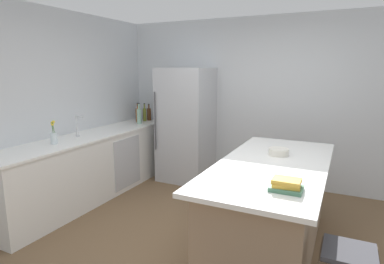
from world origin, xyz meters
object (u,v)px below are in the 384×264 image
(kitchen_island, at_px, (271,206))
(whiskey_bottle, at_px, (138,114))
(sink_faucet, at_px, (77,125))
(cookbook_stack, at_px, (286,185))
(olive_oil_bottle, at_px, (145,114))
(refrigerator, at_px, (186,125))
(vinegar_bottle, at_px, (138,115))
(syrup_bottle, at_px, (149,114))
(mixing_bowl, at_px, (279,152))
(flower_vase, at_px, (54,136))
(gin_bottle, at_px, (139,116))

(kitchen_island, xyz_separation_m, whiskey_bottle, (-2.67, 1.52, 0.57))
(sink_faucet, bearing_deg, cookbook_stack, -15.14)
(olive_oil_bottle, height_order, whiskey_bottle, whiskey_bottle)
(kitchen_island, bearing_deg, refrigerator, 138.38)
(kitchen_island, height_order, refrigerator, refrigerator)
(whiskey_bottle, distance_m, vinegar_bottle, 0.11)
(syrup_bottle, bearing_deg, mixing_bowl, -28.68)
(kitchen_island, bearing_deg, whiskey_bottle, 150.30)
(flower_vase, relative_size, syrup_bottle, 1.01)
(whiskey_bottle, bearing_deg, cookbook_stack, -37.14)
(syrup_bottle, bearing_deg, cookbook_stack, -40.42)
(cookbook_stack, bearing_deg, olive_oil_bottle, 140.99)
(refrigerator, height_order, sink_faucet, refrigerator)
(flower_vase, bearing_deg, olive_oil_bottle, 90.30)
(kitchen_island, distance_m, flower_vase, 2.67)
(vinegar_bottle, bearing_deg, cookbook_stack, -36.55)
(flower_vase, xyz_separation_m, olive_oil_bottle, (-0.01, 1.97, 0.02))
(syrup_bottle, distance_m, gin_bottle, 0.39)
(olive_oil_bottle, bearing_deg, kitchen_island, -31.91)
(kitchen_island, xyz_separation_m, sink_faucet, (-2.65, 0.10, 0.60))
(refrigerator, bearing_deg, vinegar_bottle, -172.48)
(syrup_bottle, relative_size, olive_oil_bottle, 0.94)
(gin_bottle, bearing_deg, whiskey_bottle, 129.83)
(refrigerator, relative_size, cookbook_stack, 7.64)
(sink_faucet, bearing_deg, syrup_bottle, 87.26)
(sink_faucet, relative_size, whiskey_bottle, 0.93)
(cookbook_stack, bearing_deg, whiskey_bottle, 142.86)
(refrigerator, bearing_deg, kitchen_island, -41.62)
(syrup_bottle, relative_size, vinegar_bottle, 0.98)
(vinegar_bottle, distance_m, gin_bottle, 0.15)
(vinegar_bottle, bearing_deg, refrigerator, 7.52)
(mixing_bowl, bearing_deg, olive_oil_bottle, 153.20)
(flower_vase, distance_m, cookbook_stack, 2.85)
(vinegar_bottle, bearing_deg, whiskey_bottle, 123.05)
(cookbook_stack, height_order, mixing_bowl, cookbook_stack)
(gin_bottle, relative_size, cookbook_stack, 1.44)
(cookbook_stack, bearing_deg, vinegar_bottle, 143.45)
(syrup_bottle, xyz_separation_m, whiskey_bottle, (-0.10, -0.19, 0.01))
(vinegar_bottle, xyz_separation_m, gin_bottle, (0.10, -0.11, 0.02))
(sink_faucet, relative_size, gin_bottle, 0.87)
(vinegar_bottle, distance_m, cookbook_stack, 3.56)
(mixing_bowl, bearing_deg, whiskey_bottle, 155.49)
(refrigerator, bearing_deg, olive_oil_bottle, 175.29)
(olive_oil_bottle, relative_size, mixing_bowl, 1.47)
(flower_vase, distance_m, vinegar_bottle, 1.78)
(sink_faucet, height_order, flower_vase, sink_faucet)
(olive_oil_bottle, height_order, vinegar_bottle, olive_oil_bottle)
(flower_vase, distance_m, whiskey_bottle, 1.88)
(kitchen_island, relative_size, vinegar_bottle, 7.45)
(syrup_bottle, xyz_separation_m, gin_bottle, (0.06, -0.38, 0.02))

